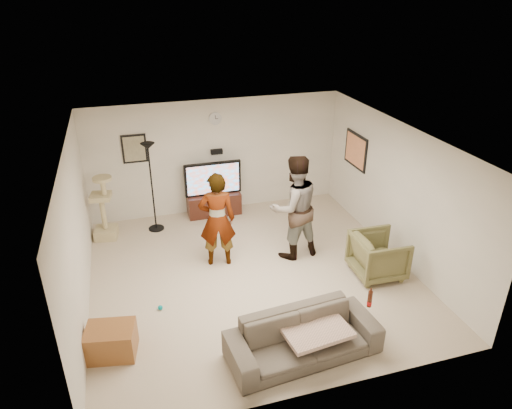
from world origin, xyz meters
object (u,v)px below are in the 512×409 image
object	(u,v)px
person_left	(217,220)
beer_bottle	(370,299)
sofa	(303,337)
tv_stand	(214,204)
cat_tree	(102,208)
side_table	(111,341)
armchair	(378,255)
floor_lamp	(152,188)
tv	(213,178)
person_right	(294,207)

from	to	relation	value
person_left	beer_bottle	xyz separation A→B (m)	(1.58, -2.62, -0.15)
sofa	tv_stand	bearing A→B (deg)	88.43
cat_tree	side_table	distance (m)	3.44
person_left	armchair	xyz separation A→B (m)	(2.59, -1.17, -0.50)
cat_tree	floor_lamp	bearing A→B (deg)	3.66
tv	beer_bottle	world-z (taller)	tv
floor_lamp	person_left	size ratio (longest dim) A/B	1.05
sofa	side_table	bearing A→B (deg)	158.04
beer_bottle	side_table	distance (m)	3.62
side_table	beer_bottle	bearing A→B (deg)	-12.44
side_table	floor_lamp	bearing A→B (deg)	74.85
sofa	beer_bottle	size ratio (longest dim) A/B	8.39
person_left	side_table	xyz separation A→B (m)	(-1.92, -1.85, -0.67)
tv	cat_tree	bearing A→B (deg)	-169.93
cat_tree	beer_bottle	world-z (taller)	cat_tree
floor_lamp	armchair	size ratio (longest dim) A/B	2.20
tv_stand	cat_tree	size ratio (longest dim) A/B	0.87
person_left	sofa	size ratio (longest dim) A/B	0.85
person_left	tv_stand	bearing A→B (deg)	-90.14
tv	person_right	xyz separation A→B (m)	(1.07, -2.09, 0.14)
tv	floor_lamp	world-z (taller)	floor_lamp
tv	person_right	size ratio (longest dim) A/B	0.62
tv	armchair	size ratio (longest dim) A/B	1.44
tv_stand	side_table	world-z (taller)	tv_stand
cat_tree	person_right	size ratio (longest dim) A/B	0.67
tv_stand	cat_tree	xyz separation A→B (m)	(-2.31, -0.41, 0.43)
person_left	side_table	distance (m)	2.75
tv_stand	floor_lamp	size ratio (longest dim) A/B	0.62
person_left	beer_bottle	size ratio (longest dim) A/B	7.11
tv	person_right	bearing A→B (deg)	-62.98
person_left	side_table	bearing A→B (deg)	53.34
side_table	cat_tree	bearing A→B (deg)	90.94
beer_bottle	armchair	xyz separation A→B (m)	(1.01, 1.45, -0.35)
cat_tree	person_right	xyz separation A→B (m)	(3.38, -1.68, 0.32)
tv	sofa	world-z (taller)	tv
tv_stand	side_table	xyz separation A→B (m)	(-2.25, -3.82, -0.02)
sofa	floor_lamp	bearing A→B (deg)	105.53
person_right	beer_bottle	bearing A→B (deg)	85.42
cat_tree	sofa	distance (m)	4.93
cat_tree	side_table	world-z (taller)	cat_tree
floor_lamp	side_table	distance (m)	3.67
tv_stand	tv	xyz separation A→B (m)	(0.00, 0.00, 0.61)
tv	side_table	size ratio (longest dim) A/B	1.87
floor_lamp	person_left	distance (m)	1.90
sofa	armchair	xyz separation A→B (m)	(1.98, 1.45, 0.08)
tv_stand	floor_lamp	world-z (taller)	floor_lamp
sofa	beer_bottle	world-z (taller)	beer_bottle
tv_stand	armchair	world-z (taller)	armchair
person_left	sofa	distance (m)	2.75
tv	floor_lamp	distance (m)	1.36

